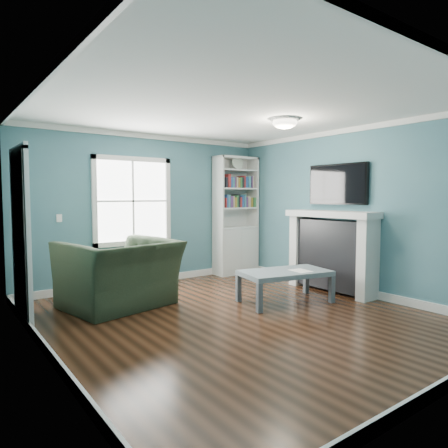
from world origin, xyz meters
TOP-DOWN VIEW (x-y plane):
  - floor at (0.00, 0.00)m, footprint 5.00×5.00m
  - room_walls at (0.00, 0.00)m, footprint 5.00×5.00m
  - trim at (0.00, 0.00)m, footprint 4.50×5.00m
  - window at (-0.30, 2.49)m, footprint 1.40×0.06m
  - bookshelf at (1.77, 2.30)m, footprint 0.90×0.35m
  - fireplace at (2.08, 0.20)m, footprint 0.44×1.58m
  - tv at (2.20, 0.20)m, footprint 0.06×1.10m
  - door at (-2.22, 1.40)m, footprint 0.12×0.98m
  - ceiling_fixture at (0.90, 0.10)m, footprint 0.38×0.38m
  - light_switch at (-1.50, 2.48)m, footprint 0.08×0.01m
  - recliner at (-1.00, 1.36)m, footprint 1.57×1.18m
  - coffee_table at (1.02, 0.18)m, footprint 1.38×0.94m
  - paper_sheet at (1.18, 0.03)m, footprint 0.27×0.32m

SIDE VIEW (x-z plane):
  - floor at x=0.00m, z-range 0.00..0.00m
  - coffee_table at x=1.02m, z-range 0.17..0.63m
  - paper_sheet at x=1.18m, z-range 0.46..0.46m
  - recliner at x=-1.00m, z-range 0.00..1.24m
  - fireplace at x=2.08m, z-range -0.01..1.29m
  - bookshelf at x=1.77m, z-range -0.23..2.08m
  - door at x=-2.22m, z-range -0.01..2.16m
  - light_switch at x=-1.50m, z-range 1.14..1.26m
  - trim at x=0.00m, z-range -0.06..2.54m
  - window at x=-0.30m, z-range 0.70..2.20m
  - room_walls at x=0.00m, z-range -0.92..4.08m
  - tv at x=2.20m, z-range 1.40..2.05m
  - ceiling_fixture at x=0.90m, z-range 2.47..2.63m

